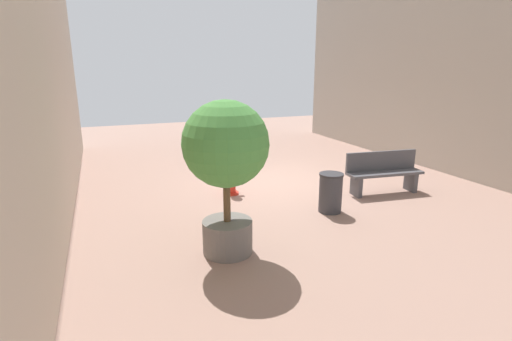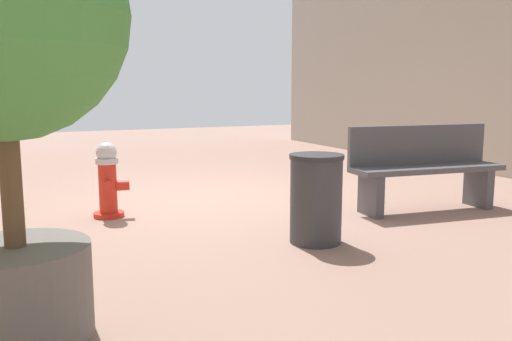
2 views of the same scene
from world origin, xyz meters
TOP-DOWN VIEW (x-y plane):
  - ground_plane at (0.00, 0.00)m, footprint 23.40×23.40m
  - fire_hydrant at (1.34, 0.51)m, footprint 0.39×0.42m
  - bench_near at (-1.94, 1.67)m, footprint 1.81×0.65m
  - planter_tree at (2.30, 3.21)m, footprint 1.30×1.30m
  - trash_bin at (-0.15, 2.28)m, footprint 0.48×0.48m

SIDE VIEW (x-z plane):
  - ground_plane at x=0.00m, z-range 0.00..0.00m
  - trash_bin at x=-0.15m, z-range 0.00..0.79m
  - fire_hydrant at x=1.34m, z-range 0.00..0.80m
  - bench_near at x=-1.94m, z-range 0.03..0.98m
  - planter_tree at x=2.30m, z-range 0.35..2.74m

